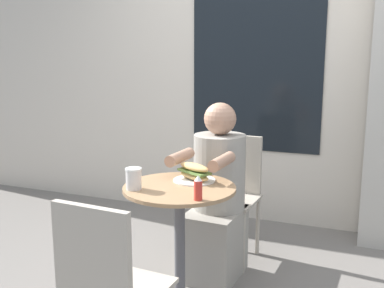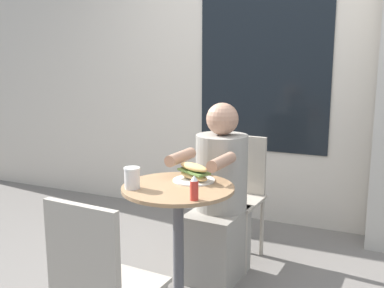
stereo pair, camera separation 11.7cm
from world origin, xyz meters
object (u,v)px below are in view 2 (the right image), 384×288
(diner_chair, at_px, (238,186))
(drink_cup, at_px, (132,178))
(cafe_table, at_px, (178,222))
(sandwich_on_plate, at_px, (194,173))
(empty_chair_across, at_px, (97,280))
(condiment_bottle, at_px, (194,188))
(seated_diner, at_px, (219,203))

(diner_chair, xyz_separation_m, drink_cup, (-0.26, -0.97, 0.27))
(cafe_table, relative_size, diner_chair, 0.84)
(diner_chair, height_order, sandwich_on_plate, diner_chair)
(empty_chair_across, bearing_deg, cafe_table, 92.00)
(cafe_table, xyz_separation_m, sandwich_on_plate, (0.03, 0.13, 0.25))
(drink_cup, distance_m, condiment_bottle, 0.38)
(diner_chair, height_order, empty_chair_across, same)
(cafe_table, relative_size, condiment_bottle, 5.88)
(drink_cup, bearing_deg, seated_diner, 67.85)
(cafe_table, height_order, empty_chair_across, empty_chair_across)
(condiment_bottle, bearing_deg, diner_chair, 96.59)
(seated_diner, xyz_separation_m, empty_chair_across, (-0.07, -1.20, 0.03))
(empty_chair_across, bearing_deg, seated_diner, 90.16)
(diner_chair, distance_m, empty_chair_across, 1.55)
(cafe_table, bearing_deg, sandwich_on_plate, 75.98)
(cafe_table, distance_m, sandwich_on_plate, 0.28)
(diner_chair, distance_m, sandwich_on_plate, 0.75)
(seated_diner, height_order, sandwich_on_plate, seated_diner)
(seated_diner, xyz_separation_m, sandwich_on_plate, (-0.02, -0.35, 0.28))
(seated_diner, distance_m, condiment_bottle, 0.74)
(diner_chair, relative_size, sandwich_on_plate, 3.65)
(sandwich_on_plate, relative_size, condiment_bottle, 1.91)
(cafe_table, bearing_deg, seated_diner, 83.83)
(sandwich_on_plate, distance_m, condiment_bottle, 0.35)
(diner_chair, bearing_deg, sandwich_on_plate, 91.26)
(seated_diner, relative_size, drink_cup, 9.96)
(cafe_table, xyz_separation_m, empty_chair_across, (-0.02, -0.71, -0.01))
(cafe_table, xyz_separation_m, drink_cup, (-0.20, -0.14, 0.26))
(empty_chair_across, height_order, sandwich_on_plate, empty_chair_across)
(diner_chair, relative_size, condiment_bottle, 6.97)
(drink_cup, relative_size, condiment_bottle, 0.92)
(seated_diner, bearing_deg, sandwich_on_plate, 90.34)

